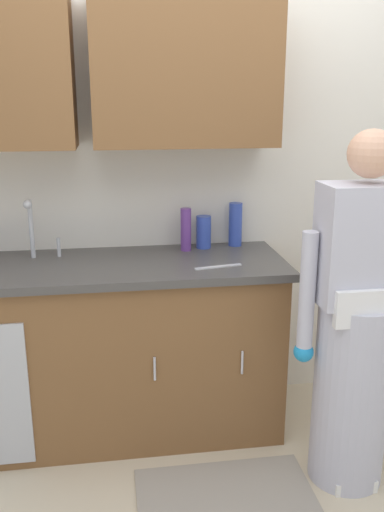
{
  "coord_description": "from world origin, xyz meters",
  "views": [
    {
      "loc": [
        -0.44,
        -1.99,
        1.74
      ],
      "look_at": [
        -0.06,
        0.55,
        1.0
      ],
      "focal_mm": 38.81,
      "sensor_mm": 36.0,
      "label": 1
    }
  ],
  "objects_px": {
    "bottle_cleaner_spray": "(186,230)",
    "knife_on_counter": "(218,267)",
    "bottle_water_tall": "(235,224)",
    "person_at_sink": "(355,342)",
    "sink": "(38,268)",
    "bottle_dish_liquid": "(204,232)"
  },
  "relations": [
    {
      "from": "bottle_cleaner_spray",
      "to": "knife_on_counter",
      "type": "height_order",
      "value": "bottle_cleaner_spray"
    },
    {
      "from": "bottle_water_tall",
      "to": "bottle_cleaner_spray",
      "type": "height_order",
      "value": "bottle_water_tall"
    },
    {
      "from": "person_at_sink",
      "to": "knife_on_counter",
      "type": "bearing_deg",
      "value": 143.18
    },
    {
      "from": "bottle_water_tall",
      "to": "knife_on_counter",
      "type": "relative_size",
      "value": 1.0
    },
    {
      "from": "sink",
      "to": "knife_on_counter",
      "type": "xyz_separation_m",
      "value": [
        0.87,
        -0.17,
        0.02
      ]
    },
    {
      "from": "bottle_water_tall",
      "to": "bottle_cleaner_spray",
      "type": "relative_size",
      "value": 1.04
    },
    {
      "from": "person_at_sink",
      "to": "bottle_cleaner_spray",
      "type": "bearing_deg",
      "value": 131.68
    },
    {
      "from": "bottle_water_tall",
      "to": "bottle_cleaner_spray",
      "type": "distance_m",
      "value": 0.29
    },
    {
      "from": "bottle_cleaner_spray",
      "to": "knife_on_counter",
      "type": "relative_size",
      "value": 0.96
    },
    {
      "from": "bottle_dish_liquid",
      "to": "bottle_cleaner_spray",
      "type": "bearing_deg",
      "value": -159.25
    },
    {
      "from": "bottle_water_tall",
      "to": "knife_on_counter",
      "type": "height_order",
      "value": "bottle_water_tall"
    },
    {
      "from": "sink",
      "to": "bottle_cleaner_spray",
      "type": "height_order",
      "value": "sink"
    },
    {
      "from": "sink",
      "to": "bottle_water_tall",
      "type": "xyz_separation_m",
      "value": [
        1.05,
        0.23,
        0.13
      ]
    },
    {
      "from": "person_at_sink",
      "to": "bottle_dish_liquid",
      "type": "xyz_separation_m",
      "value": [
        -0.55,
        0.78,
        0.34
      ]
    },
    {
      "from": "bottle_dish_liquid",
      "to": "knife_on_counter",
      "type": "height_order",
      "value": "bottle_dish_liquid"
    },
    {
      "from": "sink",
      "to": "knife_on_counter",
      "type": "height_order",
      "value": "sink"
    },
    {
      "from": "person_at_sink",
      "to": "bottle_water_tall",
      "type": "bearing_deg",
      "value": 114.85
    },
    {
      "from": "sink",
      "to": "knife_on_counter",
      "type": "bearing_deg",
      "value": -10.78
    },
    {
      "from": "sink",
      "to": "person_at_sink",
      "type": "bearing_deg",
      "value": -22.04
    },
    {
      "from": "bottle_dish_liquid",
      "to": "knife_on_counter",
      "type": "bearing_deg",
      "value": -88.59
    },
    {
      "from": "person_at_sink",
      "to": "bottle_cleaner_spray",
      "type": "distance_m",
      "value": 1.05
    },
    {
      "from": "person_at_sink",
      "to": "bottle_dish_liquid",
      "type": "relative_size",
      "value": 9.13
    }
  ]
}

